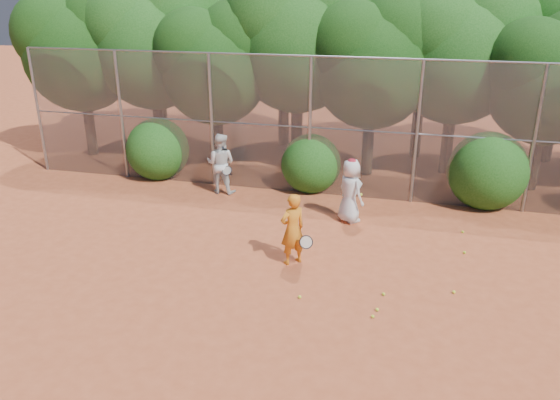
# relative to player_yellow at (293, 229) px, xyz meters

# --- Properties ---
(ground) EXTENTS (80.00, 80.00, 0.00)m
(ground) POSITION_rel_player_yellow_xyz_m (0.47, -1.54, -0.83)
(ground) COLOR #9F4424
(ground) RESTS_ON ground
(fence_back) EXTENTS (20.05, 0.09, 4.03)m
(fence_back) POSITION_rel_player_yellow_xyz_m (0.36, 4.46, 1.23)
(fence_back) COLOR gray
(fence_back) RESTS_ON ground
(tree_0) EXTENTS (4.38, 3.81, 6.00)m
(tree_0) POSITION_rel_player_yellow_xyz_m (-8.97, 6.49, 3.11)
(tree_0) COLOR black
(tree_0) RESTS_ON ground
(tree_1) EXTENTS (4.64, 4.03, 6.35)m
(tree_1) POSITION_rel_player_yellow_xyz_m (-6.47, 7.00, 3.34)
(tree_1) COLOR black
(tree_1) RESTS_ON ground
(tree_2) EXTENTS (3.99, 3.47, 5.47)m
(tree_2) POSITION_rel_player_yellow_xyz_m (-3.98, 6.29, 2.76)
(tree_2) COLOR black
(tree_2) RESTS_ON ground
(tree_3) EXTENTS (4.89, 4.26, 6.70)m
(tree_3) POSITION_rel_player_yellow_xyz_m (-1.46, 7.30, 3.57)
(tree_3) COLOR black
(tree_3) RESTS_ON ground
(tree_4) EXTENTS (4.19, 3.64, 5.73)m
(tree_4) POSITION_rel_player_yellow_xyz_m (1.03, 6.69, 2.93)
(tree_4) COLOR black
(tree_4) RESTS_ON ground
(tree_5) EXTENTS (4.51, 3.92, 6.17)m
(tree_5) POSITION_rel_player_yellow_xyz_m (3.53, 7.49, 3.22)
(tree_5) COLOR black
(tree_5) RESTS_ON ground
(tree_6) EXTENTS (3.86, 3.36, 5.29)m
(tree_6) POSITION_rel_player_yellow_xyz_m (6.02, 6.49, 2.64)
(tree_6) COLOR black
(tree_6) RESTS_ON ground
(tree_9) EXTENTS (4.83, 4.20, 6.62)m
(tree_9) POSITION_rel_player_yellow_xyz_m (-7.46, 9.30, 3.51)
(tree_9) COLOR black
(tree_9) RESTS_ON ground
(tree_10) EXTENTS (5.15, 4.48, 7.06)m
(tree_10) POSITION_rel_player_yellow_xyz_m (-2.46, 9.50, 3.80)
(tree_10) COLOR black
(tree_10) RESTS_ON ground
(tree_11) EXTENTS (4.64, 4.03, 6.35)m
(tree_11) POSITION_rel_player_yellow_xyz_m (2.53, 9.10, 3.34)
(tree_11) COLOR black
(tree_11) RESTS_ON ground
(bush_0) EXTENTS (2.00, 2.00, 2.00)m
(bush_0) POSITION_rel_player_yellow_xyz_m (-5.53, 4.76, 0.17)
(bush_0) COLOR #164511
(bush_0) RESTS_ON ground
(bush_1) EXTENTS (1.80, 1.80, 1.80)m
(bush_1) POSITION_rel_player_yellow_xyz_m (-0.53, 4.76, 0.07)
(bush_1) COLOR #164511
(bush_1) RESTS_ON ground
(bush_2) EXTENTS (2.20, 2.20, 2.20)m
(bush_2) POSITION_rel_player_yellow_xyz_m (4.47, 4.76, 0.27)
(bush_2) COLOR #164511
(bush_2) RESTS_ON ground
(player_yellow) EXTENTS (0.88, 0.71, 1.66)m
(player_yellow) POSITION_rel_player_yellow_xyz_m (0.00, 0.00, 0.00)
(player_yellow) COLOR orange
(player_yellow) RESTS_ON ground
(player_teen) EXTENTS (0.97, 0.96, 1.72)m
(player_teen) POSITION_rel_player_yellow_xyz_m (0.93, 2.64, 0.03)
(player_teen) COLOR silver
(player_teen) RESTS_ON ground
(player_white) EXTENTS (0.91, 0.77, 1.80)m
(player_white) POSITION_rel_player_yellow_xyz_m (-3.07, 3.85, 0.07)
(player_white) COLOR silver
(player_white) RESTS_ON ground
(ball_0) EXTENTS (0.07, 0.07, 0.07)m
(ball_0) POSITION_rel_player_yellow_xyz_m (2.09, -0.91, -0.79)
(ball_0) COLOR #BBD426
(ball_0) RESTS_ON ground
(ball_1) EXTENTS (0.07, 0.07, 0.07)m
(ball_1) POSITION_rel_player_yellow_xyz_m (3.78, 1.40, -0.79)
(ball_1) COLOR #BBD426
(ball_1) RESTS_ON ground
(ball_2) EXTENTS (0.07, 0.07, 0.07)m
(ball_2) POSITION_rel_player_yellow_xyz_m (2.01, -1.51, -0.79)
(ball_2) COLOR #BBD426
(ball_2) RESTS_ON ground
(ball_3) EXTENTS (0.07, 0.07, 0.07)m
(ball_3) POSITION_rel_player_yellow_xyz_m (3.47, -0.48, -0.79)
(ball_3) COLOR #BBD426
(ball_3) RESTS_ON ground
(ball_4) EXTENTS (0.07, 0.07, 0.07)m
(ball_4) POSITION_rel_player_yellow_xyz_m (1.95, -1.76, -0.79)
(ball_4) COLOR #BBD426
(ball_4) RESTS_ON ground
(ball_5) EXTENTS (0.07, 0.07, 0.07)m
(ball_5) POSITION_rel_player_yellow_xyz_m (3.81, 2.58, -0.79)
(ball_5) COLOR #BBD426
(ball_5) RESTS_ON ground
(ball_6) EXTENTS (0.07, 0.07, 0.07)m
(ball_6) POSITION_rel_player_yellow_xyz_m (0.48, -1.43, -0.79)
(ball_6) COLOR #BBD426
(ball_6) RESTS_ON ground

